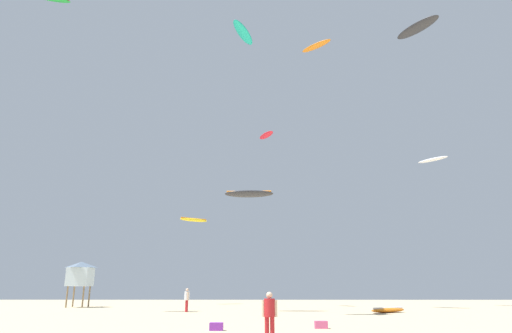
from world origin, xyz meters
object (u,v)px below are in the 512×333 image
at_px(kite_aloft_0, 194,220).
at_px(kite_aloft_6, 433,160).
at_px(kite_aloft_4, 243,33).
at_px(kite_aloft_8, 417,28).
at_px(person_midground, 187,298).
at_px(kite_grounded_near, 388,310).
at_px(lifeguard_tower, 81,274).
at_px(person_foreground, 269,312).
at_px(gear_bag, 216,327).
at_px(kite_aloft_3, 266,135).
at_px(cooler_box, 321,325).
at_px(kite_aloft_2, 249,194).
at_px(kite_aloft_7, 316,46).

bearing_deg(kite_aloft_0, kite_aloft_6, -11.34).
xyz_separation_m(kite_aloft_4, kite_aloft_8, (15.15, 4.24, 3.11)).
bearing_deg(person_midground, kite_grounded_near, -27.64).
distance_m(lifeguard_tower, kite_aloft_4, 26.91).
bearing_deg(kite_aloft_0, person_foreground, -77.42).
distance_m(gear_bag, kite_aloft_3, 30.88).
distance_m(cooler_box, kite_aloft_2, 17.67).
height_order(lifeguard_tower, cooler_box, lifeguard_tower).
height_order(kite_aloft_3, kite_aloft_8, kite_aloft_8).
xyz_separation_m(gear_bag, kite_aloft_7, (7.56, 20.34, 25.14)).
relative_size(kite_grounded_near, cooler_box, 5.72).
height_order(kite_aloft_0, kite_aloft_6, kite_aloft_6).
bearing_deg(gear_bag, kite_aloft_6, 52.32).
xyz_separation_m(person_foreground, kite_aloft_0, (-8.04, 36.02, 8.50)).
bearing_deg(kite_grounded_near, kite_aloft_3, 127.17).
distance_m(kite_aloft_4, kite_aloft_8, 16.04).
xyz_separation_m(lifeguard_tower, cooler_box, (19.66, -22.46, -2.89)).
bearing_deg(kite_aloft_8, kite_aloft_4, -164.38).
bearing_deg(gear_bag, kite_grounded_near, 51.90).
height_order(person_foreground, kite_aloft_2, kite_aloft_2).
bearing_deg(person_foreground, kite_aloft_6, 150.14).
relative_size(person_foreground, kite_aloft_3, 0.56).
xyz_separation_m(gear_bag, kite_aloft_2, (0.95, 15.80, 8.97)).
height_order(kite_aloft_0, kite_aloft_7, kite_aloft_7).
height_order(person_foreground, kite_aloft_8, kite_aloft_8).
distance_m(kite_aloft_2, kite_aloft_3, 12.86).
bearing_deg(kite_aloft_4, kite_grounded_near, 18.34).
bearing_deg(gear_bag, kite_aloft_3, 84.29).
distance_m(person_midground, kite_aloft_6, 30.36).
distance_m(cooler_box, kite_aloft_6, 33.79).
xyz_separation_m(person_foreground, kite_aloft_4, (-1.57, 14.70, 19.80)).
relative_size(kite_aloft_6, kite_aloft_7, 0.98).
bearing_deg(kite_aloft_8, person_foreground, -125.66).
height_order(person_foreground, cooler_box, person_foreground).
distance_m(person_foreground, kite_aloft_4, 24.71).
relative_size(kite_aloft_2, kite_aloft_6, 1.27).
distance_m(person_foreground, kite_grounded_near, 20.27).
relative_size(gear_bag, kite_aloft_7, 0.17).
relative_size(cooler_box, kite_aloft_6, 0.18).
bearing_deg(kite_aloft_0, kite_aloft_3, -37.93).
bearing_deg(person_midground, kite_aloft_4, -70.34).
height_order(gear_bag, kite_aloft_7, kite_aloft_7).
bearing_deg(kite_aloft_3, kite_aloft_8, -38.55).
xyz_separation_m(kite_grounded_near, kite_aloft_0, (-16.98, 17.84, 9.24)).
distance_m(person_foreground, gear_bag, 4.65).
height_order(kite_aloft_2, kite_aloft_6, kite_aloft_6).
bearing_deg(kite_aloft_3, kite_aloft_2, -99.43).
xyz_separation_m(kite_aloft_0, kite_aloft_8, (21.62, -17.08, 14.40)).
relative_size(lifeguard_tower, kite_aloft_2, 1.04).
relative_size(lifeguard_tower, gear_bag, 7.41).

